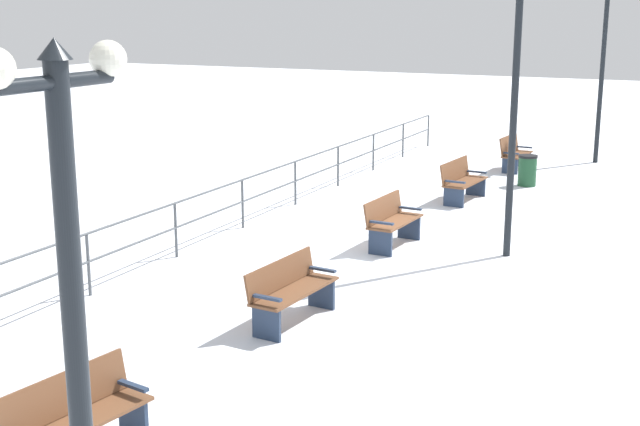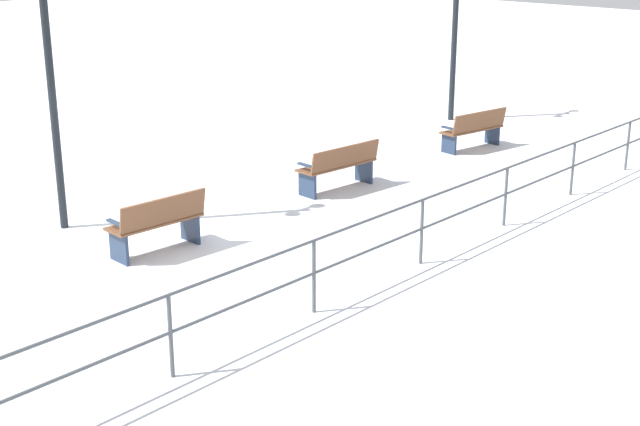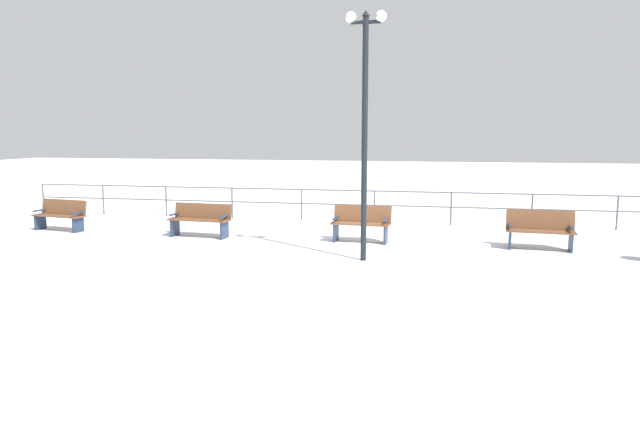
{
  "view_description": "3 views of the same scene",
  "coord_description": "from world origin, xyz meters",
  "px_view_note": "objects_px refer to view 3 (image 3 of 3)",
  "views": [
    {
      "loc": [
        5.22,
        -14.31,
        4.31
      ],
      "look_at": [
        -1.29,
        -0.75,
        0.68
      ],
      "focal_mm": 48.32,
      "sensor_mm": 36.0,
      "label": 1
    },
    {
      "loc": [
        -10.47,
        7.69,
        4.81
      ],
      "look_at": [
        -1.86,
        -1.77,
        0.56
      ],
      "focal_mm": 50.4,
      "sensor_mm": 36.0,
      "label": 2
    },
    {
      "loc": [
        13.95,
        1.81,
        2.77
      ],
      "look_at": [
        -1.74,
        -1.37,
        0.48
      ],
      "focal_mm": 32.18,
      "sensor_mm": 36.0,
      "label": 3
    }
  ],
  "objects_px": {
    "bench_nearest": "(60,214)",
    "bench_third": "(361,223)",
    "lamppost_middle": "(365,105)",
    "bench_fourth": "(540,230)",
    "bench_second": "(200,219)"
  },
  "relations": [
    {
      "from": "bench_nearest",
      "to": "lamppost_middle",
      "type": "xyz_separation_m",
      "value": [
        2.07,
        8.83,
        2.86
      ]
    },
    {
      "from": "bench_third",
      "to": "bench_fourth",
      "type": "relative_size",
      "value": 0.95
    },
    {
      "from": "bench_second",
      "to": "lamppost_middle",
      "type": "height_order",
      "value": "lamppost_middle"
    },
    {
      "from": "bench_second",
      "to": "bench_nearest",
      "type": "bearing_deg",
      "value": -87.28
    },
    {
      "from": "bench_nearest",
      "to": "lamppost_middle",
      "type": "bearing_deg",
      "value": 86.18
    },
    {
      "from": "lamppost_middle",
      "to": "bench_third",
      "type": "bearing_deg",
      "value": -171.29
    },
    {
      "from": "bench_third",
      "to": "bench_fourth",
      "type": "height_order",
      "value": "bench_fourth"
    },
    {
      "from": "lamppost_middle",
      "to": "bench_second",
      "type": "bearing_deg",
      "value": -112.81
    },
    {
      "from": "bench_nearest",
      "to": "bench_second",
      "type": "distance_m",
      "value": 4.26
    },
    {
      "from": "bench_third",
      "to": "bench_nearest",
      "type": "bearing_deg",
      "value": -86.56
    },
    {
      "from": "bench_fourth",
      "to": "bench_second",
      "type": "bearing_deg",
      "value": -84.66
    },
    {
      "from": "bench_third",
      "to": "lamppost_middle",
      "type": "relative_size",
      "value": 0.29
    },
    {
      "from": "bench_nearest",
      "to": "bench_third",
      "type": "distance_m",
      "value": 8.51
    },
    {
      "from": "bench_nearest",
      "to": "bench_third",
      "type": "bearing_deg",
      "value": 99.32
    },
    {
      "from": "bench_third",
      "to": "lamppost_middle",
      "type": "bearing_deg",
      "value": 12.18
    }
  ]
}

